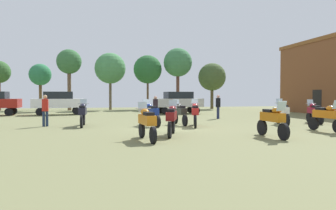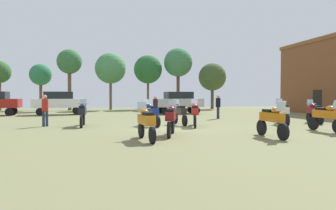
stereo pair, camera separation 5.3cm
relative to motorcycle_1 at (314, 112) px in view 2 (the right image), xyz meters
name	(u,v)px [view 2 (the right image)]	position (x,y,z in m)	size (l,w,h in m)	color
ground_plane	(169,127)	(-8.99, -0.27, -0.71)	(44.00, 52.00, 0.02)	olive
motorcycle_1	(314,112)	(0.00, 0.00, 0.00)	(0.73, 2.07, 1.44)	black
motorcycle_2	(146,122)	(-10.83, -4.81, 0.01)	(0.65, 2.23, 1.44)	black
motorcycle_3	(180,112)	(-8.16, 0.83, 0.01)	(0.62, 2.25, 1.46)	black
motorcycle_4	(171,118)	(-9.62, -3.65, 0.03)	(0.86, 2.18, 1.50)	black
motorcycle_5	(282,112)	(-2.35, -0.35, 0.03)	(0.79, 2.20, 1.50)	black
motorcycle_6	(195,113)	(-7.58, -0.29, 0.03)	(0.81, 2.23, 1.50)	black
motorcycle_8	(83,113)	(-13.58, 0.98, 0.03)	(0.62, 2.25, 1.49)	black
motorcycle_9	(151,113)	(-9.90, 0.45, 0.02)	(0.82, 2.19, 1.47)	black
motorcycle_10	(272,120)	(-5.76, -5.09, 0.03)	(0.62, 2.23, 1.49)	black
motorcycle_12	(326,116)	(-2.26, -3.80, 0.02)	(0.62, 2.18, 1.48)	black
car_1	(178,101)	(-5.87, 10.74, 0.46)	(4.46, 2.23, 2.00)	black
car_3	(59,101)	(-16.37, 11.61, 0.46)	(4.49, 2.32, 2.00)	black
person_1	(218,105)	(-4.42, 4.51, 0.30)	(0.35, 0.35, 1.72)	#22284A
person_2	(45,108)	(-15.58, 1.35, 0.30)	(0.40, 0.40, 1.72)	#202E4B
person_3	(155,106)	(-9.01, 4.33, 0.25)	(0.41, 0.41, 1.64)	#262D45
tree_1	(110,68)	(-11.82, 19.42, 4.04)	(3.51, 3.51, 6.52)	brown
tree_2	(41,75)	(-19.56, 20.42, 3.25)	(2.42, 2.42, 5.22)	brown
tree_3	(178,63)	(-3.79, 19.69, 4.87)	(3.43, 3.43, 7.35)	brown
tree_5	(148,70)	(-7.36, 20.37, 4.06)	(3.40, 3.40, 6.48)	brown
tree_6	(212,77)	(0.46, 19.42, 3.19)	(3.37, 3.37, 5.60)	#4C432A
tree_8	(69,63)	(-16.29, 19.11, 4.58)	(2.71, 2.71, 6.75)	brown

